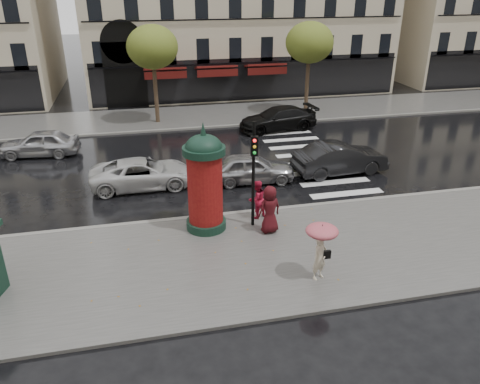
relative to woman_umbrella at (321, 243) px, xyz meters
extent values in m
plane|color=black|center=(-2.06, 2.34, -1.48)|extent=(160.00, 160.00, 0.00)
cube|color=#474744|center=(-2.06, 1.84, -1.42)|extent=(90.00, 7.00, 0.12)
cube|color=#474744|center=(-2.06, 21.34, -1.42)|extent=(90.00, 6.00, 0.12)
cube|color=slate|center=(-2.06, 5.34, -1.41)|extent=(90.00, 0.25, 0.14)
cube|color=slate|center=(-2.06, 18.34, -1.41)|extent=(90.00, 0.25, 0.14)
cube|color=silver|center=(3.94, 11.94, -1.47)|extent=(3.60, 11.75, 0.01)
cylinder|color=#38281C|center=(-4.06, 20.34, 1.12)|extent=(0.28, 0.28, 5.20)
ellipsoid|color=#435D1D|center=(-4.06, 20.34, 3.72)|extent=(3.40, 3.40, 2.89)
cylinder|color=#38281C|center=(6.94, 20.34, 1.12)|extent=(0.28, 0.28, 5.20)
ellipsoid|color=#435D1D|center=(6.94, 20.34, 3.72)|extent=(3.40, 3.40, 2.89)
imported|color=beige|center=(0.00, 0.00, -0.59)|extent=(0.66, 0.57, 1.54)
cylinder|color=black|center=(0.00, 0.00, -0.07)|extent=(0.02, 0.02, 0.98)
ellipsoid|color=#BB235A|center=(0.00, 0.00, 0.44)|extent=(1.07, 1.07, 0.37)
cone|color=black|center=(0.00, 0.00, 0.66)|extent=(0.04, 0.04, 0.08)
cube|color=black|center=(0.22, -0.06, -0.43)|extent=(0.23, 0.10, 0.29)
imported|color=#BD1736|center=(-0.92, 4.74, -0.53)|extent=(0.98, 0.89, 1.66)
imported|color=#420D12|center=(-0.75, 3.44, -0.38)|extent=(1.08, 0.84, 1.95)
cylinder|color=black|center=(-3.14, 4.31, -1.19)|extent=(1.60, 1.60, 0.34)
cylinder|color=maroon|center=(-3.14, 4.31, 0.41)|extent=(1.37, 1.37, 2.85)
cylinder|color=black|center=(-3.14, 4.31, 1.95)|extent=(1.64, 1.64, 0.28)
ellipsoid|color=black|center=(-3.14, 4.31, 2.06)|extent=(1.41, 1.41, 0.99)
cone|color=black|center=(-3.14, 4.31, 2.80)|extent=(0.23, 0.23, 0.51)
cylinder|color=black|center=(-1.24, 4.14, 0.82)|extent=(0.13, 0.13, 4.35)
cube|color=black|center=(-1.28, 3.90, 2.12)|extent=(0.30, 0.24, 0.76)
imported|color=#9C9DA1|center=(-0.17, 8.74, -0.75)|extent=(4.43, 2.07, 1.46)
imported|color=black|center=(4.62, 8.84, -0.66)|extent=(5.06, 2.14, 1.63)
imported|color=silver|center=(-5.45, 9.31, -0.78)|extent=(5.05, 2.34, 1.40)
imported|color=black|center=(3.72, 16.97, -0.71)|extent=(5.48, 2.73, 1.53)
imported|color=#B2B2B7|center=(-11.06, 15.13, -0.74)|extent=(4.52, 2.20, 1.48)
camera|label=1|loc=(-5.47, -12.23, 7.84)|focal=35.00mm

